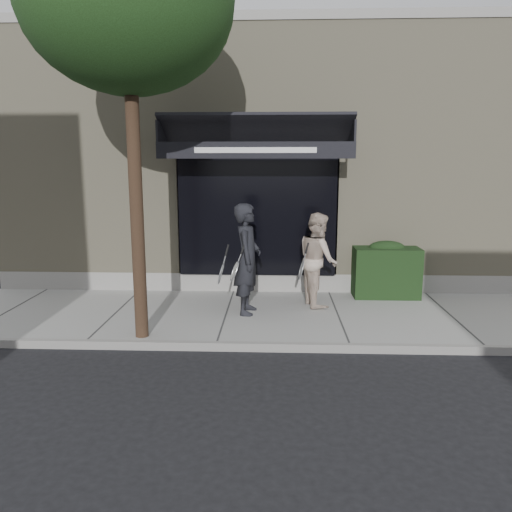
{
  "coord_description": "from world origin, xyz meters",
  "views": [
    {
      "loc": [
        -1.12,
        -8.66,
        2.81
      ],
      "look_at": [
        -1.49,
        0.6,
        1.05
      ],
      "focal_mm": 35.0,
      "sensor_mm": 36.0,
      "label": 1
    }
  ],
  "objects_px": {
    "hedge": "(386,270)",
    "pedestrian_back": "(318,259)",
    "street_tree": "(127,2)",
    "pedestrian_front": "(247,259)"
  },
  "relations": [
    {
      "from": "street_tree",
      "to": "pedestrian_back",
      "type": "distance_m",
      "value": 5.25
    },
    {
      "from": "pedestrian_back",
      "to": "street_tree",
      "type": "bearing_deg",
      "value": -146.89
    },
    {
      "from": "pedestrian_back",
      "to": "pedestrian_front",
      "type": "bearing_deg",
      "value": -156.26
    },
    {
      "from": "hedge",
      "to": "pedestrian_front",
      "type": "distance_m",
      "value": 3.03
    },
    {
      "from": "hedge",
      "to": "pedestrian_front",
      "type": "relative_size",
      "value": 0.66
    },
    {
      "from": "street_tree",
      "to": "pedestrian_front",
      "type": "relative_size",
      "value": 3.18
    },
    {
      "from": "street_tree",
      "to": "pedestrian_back",
      "type": "xyz_separation_m",
      "value": [
        2.88,
        1.88,
        -3.98
      ]
    },
    {
      "from": "hedge",
      "to": "pedestrian_back",
      "type": "relative_size",
      "value": 0.74
    },
    {
      "from": "street_tree",
      "to": "pedestrian_front",
      "type": "xyz_separation_m",
      "value": [
        1.58,
        1.3,
        -3.87
      ]
    },
    {
      "from": "hedge",
      "to": "street_tree",
      "type": "bearing_deg",
      "value": -149.33
    }
  ]
}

